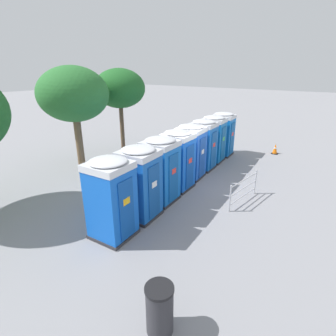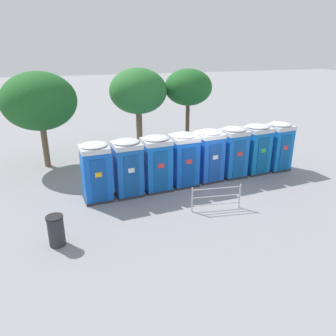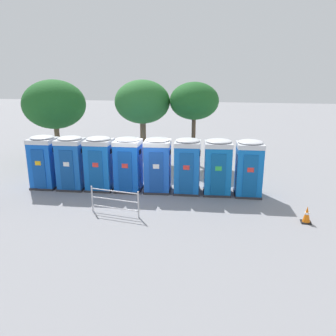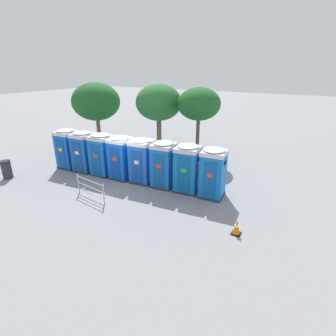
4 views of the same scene
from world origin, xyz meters
The scene contains 14 objects.
ground_plane centered at (0.00, 0.00, 0.00)m, with size 120.00×120.00×0.00m, color gray.
portapotty_0 centered at (-4.78, -0.48, 1.28)m, with size 1.27×1.29×2.54m.
portapotty_1 centered at (-3.41, -0.38, 1.28)m, with size 1.32×1.31×2.54m.
portapotty_2 centered at (-2.05, -0.22, 1.28)m, with size 1.32×1.29×2.54m.
portapotty_3 centered at (-0.68, -0.09, 1.28)m, with size 1.27×1.28×2.54m.
portapotty_4 centered at (0.68, 0.10, 1.28)m, with size 1.34×1.34×2.54m.
portapotty_5 centered at (2.05, 0.22, 1.28)m, with size 1.26×1.29×2.54m.
portapotty_6 centered at (3.41, 0.35, 1.28)m, with size 1.37×1.34×2.54m.
portapotty_7 centered at (4.78, 0.42, 1.28)m, with size 1.28×1.31×2.54m.
street_tree_0 centered at (1.58, 5.52, 3.81)m, with size 2.91×2.91×4.94m.
street_tree_2 centered at (-1.58, 5.40, 3.72)m, with size 3.36×3.36×5.06m.
trash_can centered at (-6.44, -3.60, 0.54)m, with size 0.57×0.57×1.08m.
traffic_cone centered at (6.86, -2.15, 0.31)m, with size 0.36×0.36×0.64m.
event_barrier centered at (-0.30, -2.90, 0.57)m, with size 2.05×0.29×1.05m.
Camera 1 is at (-9.37, -5.95, 4.88)m, focal length 28.00 mm.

